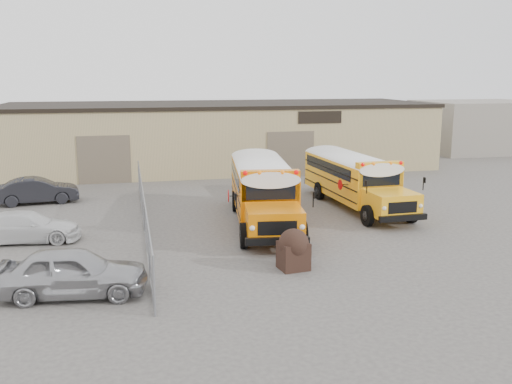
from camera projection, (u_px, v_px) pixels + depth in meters
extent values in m
plane|color=#4A4643|center=(298.00, 243.00, 23.01)|extent=(120.00, 120.00, 0.00)
cube|color=#95875C|center=(219.00, 136.00, 41.67)|extent=(30.00, 10.00, 4.50)
cube|color=black|center=(219.00, 105.00, 41.20)|extent=(30.20, 10.20, 0.25)
cube|color=black|center=(320.00, 117.00, 37.83)|extent=(3.00, 0.08, 0.80)
cube|color=#6A5E4B|center=(104.00, 160.00, 35.29)|extent=(3.20, 0.08, 3.00)
cube|color=#6A5E4B|center=(291.00, 154.00, 37.88)|extent=(3.20, 0.08, 3.00)
cylinder|color=gray|center=(154.00, 286.00, 15.80)|extent=(0.07, 0.07, 1.80)
cylinder|color=gray|center=(150.00, 254.00, 18.67)|extent=(0.07, 0.07, 1.80)
cylinder|color=gray|center=(146.00, 230.00, 21.53)|extent=(0.07, 0.07, 1.80)
cylinder|color=gray|center=(144.00, 212.00, 24.40)|extent=(0.07, 0.07, 1.80)
cylinder|color=gray|center=(142.00, 198.00, 27.27)|extent=(0.07, 0.07, 1.80)
cylinder|color=gray|center=(140.00, 186.00, 30.13)|extent=(0.07, 0.07, 1.80)
cylinder|color=gray|center=(139.00, 176.00, 33.00)|extent=(0.07, 0.07, 1.80)
cylinder|color=gray|center=(143.00, 192.00, 24.22)|extent=(0.05, 18.00, 0.05)
cylinder|color=gray|center=(145.00, 231.00, 24.57)|extent=(0.05, 18.00, 0.05)
cube|color=gray|center=(144.00, 212.00, 24.40)|extent=(0.02, 18.00, 1.70)
cube|color=gray|center=(479.00, 126.00, 50.68)|extent=(10.00, 8.00, 4.40)
cube|color=orange|center=(251.00, 167.00, 32.44)|extent=(3.42, 7.71, 2.01)
cube|color=orange|center=(259.00, 191.00, 27.84)|extent=(2.42, 2.42, 1.13)
cube|color=black|center=(257.00, 168.00, 28.71)|extent=(2.00, 0.32, 0.74)
cube|color=white|center=(251.00, 147.00, 32.21)|extent=(3.43, 7.79, 0.39)
cube|color=orange|center=(257.00, 155.00, 28.81)|extent=(2.45, 0.80, 0.35)
sphere|color=#E50705|center=(237.00, 153.00, 28.47)|extent=(0.20, 0.20, 0.20)
sphere|color=#E50705|center=(278.00, 153.00, 28.65)|extent=(0.20, 0.20, 0.20)
sphere|color=orange|center=(248.00, 153.00, 28.52)|extent=(0.20, 0.20, 0.20)
sphere|color=orange|center=(267.00, 153.00, 28.60)|extent=(0.20, 0.20, 0.20)
cube|color=black|center=(262.00, 206.00, 26.80)|extent=(2.41, 0.53, 0.27)
cube|color=black|center=(247.00, 171.00, 36.31)|extent=(2.41, 0.51, 0.27)
cube|color=black|center=(251.00, 168.00, 32.45)|extent=(3.44, 7.57, 0.06)
cube|color=black|center=(251.00, 156.00, 32.61)|extent=(3.29, 6.55, 0.61)
cylinder|color=black|center=(236.00, 203.00, 27.96)|extent=(0.41, 1.05, 1.02)
cylinder|color=black|center=(283.00, 202.00, 28.16)|extent=(0.41, 1.05, 1.02)
cylinder|color=black|center=(230.00, 180.00, 33.99)|extent=(0.41, 1.05, 1.02)
cylinder|color=black|center=(269.00, 179.00, 34.20)|extent=(0.41, 1.05, 1.02)
cylinder|color=#BF0505|center=(224.00, 173.00, 29.78)|extent=(0.10, 0.55, 0.55)
cube|color=#FFAE18|center=(311.00, 162.00, 34.98)|extent=(2.63, 7.11, 1.89)
cube|color=#FFAE18|center=(341.00, 181.00, 30.80)|extent=(2.12, 2.12, 1.06)
cube|color=black|center=(334.00, 161.00, 31.58)|extent=(1.89, 0.14, 0.69)
cube|color=white|center=(312.00, 144.00, 34.77)|extent=(2.63, 7.18, 0.37)
cube|color=#FFAE18|center=(333.00, 150.00, 31.67)|extent=(2.28, 0.56, 0.33)
sphere|color=#E50705|center=(318.00, 150.00, 31.19)|extent=(0.18, 0.18, 0.18)
sphere|color=#E50705|center=(351.00, 148.00, 31.70)|extent=(0.18, 0.18, 0.18)
sphere|color=orange|center=(327.00, 149.00, 31.33)|extent=(0.18, 0.18, 0.18)
sphere|color=orange|center=(342.00, 149.00, 31.56)|extent=(0.18, 0.18, 0.18)
cube|color=black|center=(349.00, 193.00, 29.86)|extent=(2.27, 0.31, 0.26)
cube|color=black|center=(292.00, 166.00, 38.51)|extent=(2.27, 0.29, 0.26)
cube|color=black|center=(311.00, 163.00, 35.00)|extent=(2.66, 6.97, 0.06)
cube|color=black|center=(310.00, 153.00, 35.14)|extent=(2.60, 6.00, 0.57)
cylinder|color=black|center=(321.00, 192.00, 30.72)|extent=(0.30, 0.97, 0.96)
cylinder|color=black|center=(359.00, 190.00, 31.29)|extent=(0.30, 0.97, 0.96)
cylinder|color=black|center=(287.00, 174.00, 36.21)|extent=(0.30, 0.97, 0.96)
cylinder|color=black|center=(319.00, 172.00, 36.78)|extent=(0.30, 0.97, 0.96)
cylinder|color=#BF0505|center=(301.00, 167.00, 32.29)|extent=(0.05, 0.52, 0.52)
cube|color=black|center=(293.00, 256.00, 19.81)|extent=(1.08, 1.00, 0.97)
sphere|color=black|center=(294.00, 244.00, 19.72)|extent=(1.06, 1.06, 1.06)
imported|color=#A8A9AD|center=(73.00, 272.00, 17.34)|extent=(4.67, 2.32, 1.53)
imported|color=silver|center=(27.00, 227.00, 23.08)|extent=(4.38, 2.10, 1.23)
imported|color=black|center=(37.00, 191.00, 30.00)|extent=(4.30, 1.95, 1.37)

